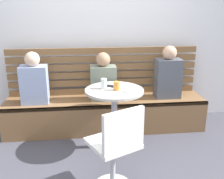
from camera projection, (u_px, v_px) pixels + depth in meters
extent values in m
cube|color=silver|center=(102.00, 21.00, 3.70)|extent=(5.20, 0.10, 2.90)
cube|color=brown|center=(106.00, 114.00, 3.67)|extent=(2.70, 0.52, 0.44)
cube|color=brown|center=(107.00, 107.00, 3.38)|extent=(2.70, 0.04, 0.04)
cube|color=brown|center=(104.00, 91.00, 3.81)|extent=(2.65, 0.04, 0.09)
cube|color=brown|center=(104.00, 82.00, 3.77)|extent=(2.65, 0.04, 0.09)
cube|color=brown|center=(104.00, 75.00, 3.74)|extent=(2.65, 0.04, 0.09)
cube|color=brown|center=(104.00, 67.00, 3.70)|extent=(2.65, 0.04, 0.09)
cube|color=brown|center=(104.00, 59.00, 3.67)|extent=(2.65, 0.04, 0.09)
cube|color=brown|center=(104.00, 51.00, 3.63)|extent=(2.65, 0.04, 0.09)
cylinder|color=#ADADB2|center=(114.00, 145.00, 3.26)|extent=(0.44, 0.44, 0.02)
cylinder|color=#ADADB2|center=(114.00, 119.00, 3.15)|extent=(0.07, 0.07, 0.69)
cylinder|color=#B7B2A8|center=(114.00, 91.00, 3.04)|extent=(0.68, 0.68, 0.03)
cylinder|color=#ADADB2|center=(113.00, 166.00, 2.47)|extent=(0.05, 0.05, 0.45)
cube|color=white|center=(113.00, 143.00, 2.40)|extent=(0.53, 0.53, 0.04)
cube|color=white|center=(124.00, 130.00, 2.20)|extent=(0.38, 0.21, 0.36)
cube|color=#4C515B|center=(168.00, 78.00, 3.60)|extent=(0.34, 0.22, 0.53)
sphere|color=tan|center=(170.00, 53.00, 3.49)|extent=(0.19, 0.19, 0.19)
cube|color=slate|center=(103.00, 83.00, 3.53)|extent=(0.34, 0.22, 0.46)
sphere|color=#A37A5B|center=(103.00, 60.00, 3.43)|extent=(0.19, 0.19, 0.19)
cube|color=#8C9EC6|center=(34.00, 85.00, 3.39)|extent=(0.34, 0.22, 0.49)
sphere|color=#DBB293|center=(32.00, 59.00, 3.29)|extent=(0.19, 0.19, 0.19)
cylinder|color=silver|center=(104.00, 84.00, 3.04)|extent=(0.07, 0.07, 0.12)
cylinder|color=orange|center=(117.00, 86.00, 2.99)|extent=(0.07, 0.07, 0.10)
cylinder|color=white|center=(132.00, 91.00, 2.95)|extent=(0.17, 0.17, 0.01)
cube|color=black|center=(112.00, 86.00, 3.14)|extent=(0.16, 0.13, 0.01)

